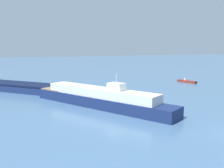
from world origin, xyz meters
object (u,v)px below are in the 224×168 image
fishing_skiff (187,81)px  cargo_barge (9,86)px  white_riverboat (100,98)px  small_motorboat (120,92)px

fishing_skiff → cargo_barge: bearing=171.8°
white_riverboat → fishing_skiff: (29.91, 16.21, -1.09)m
small_motorboat → fishing_skiff: fishing_skiff is taller
small_motorboat → cargo_barge: bearing=147.1°
white_riverboat → fishing_skiff: white_riverboat is taller
white_riverboat → small_motorboat: bearing=50.1°
small_motorboat → white_riverboat: 11.93m
small_motorboat → white_riverboat: white_riverboat is taller
cargo_barge → small_motorboat: bearing=-32.9°
white_riverboat → cargo_barge: cargo_barge is taller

